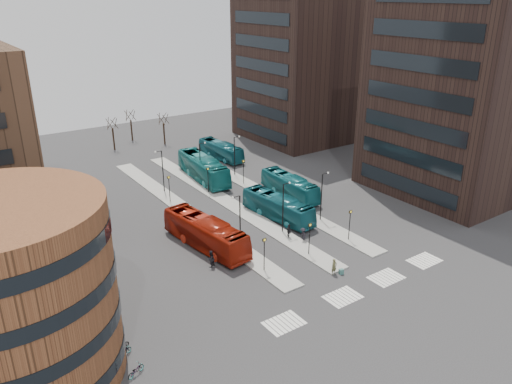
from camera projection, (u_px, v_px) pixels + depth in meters
ground at (382, 314)px, 44.50m from camera, size 160.00×160.00×0.00m
island_left at (186, 211)px, 65.21m from camera, size 2.50×45.00×0.15m
island_mid at (226, 201)px, 68.38m from camera, size 2.50×45.00×0.15m
island_right at (261, 191)px, 71.56m from camera, size 2.50×45.00×0.15m
suitcase at (341, 272)px, 50.73m from camera, size 0.51×0.45×0.55m
red_bus at (206, 233)px, 55.60m from camera, size 4.55×12.83×3.50m
teal_bus_a at (278, 207)px, 62.78m from camera, size 3.76×11.27×3.08m
teal_bus_b at (203, 168)px, 75.68m from camera, size 4.27×13.40×3.67m
teal_bus_c at (290, 186)px, 69.68m from camera, size 2.97×11.00×3.04m
teal_bus_d at (221, 150)px, 85.44m from camera, size 3.08×10.60×2.92m
traveller at (334, 267)px, 50.48m from camera, size 0.65×0.45×1.72m
commuter_a at (211, 259)px, 51.86m from camera, size 1.09×0.98×1.85m
commuter_b at (289, 231)px, 57.90m from camera, size 0.64×1.09×1.75m
commuter_c at (303, 235)px, 57.23m from camera, size 0.81×1.16×1.65m
bicycle_near at (136, 370)px, 37.32m from camera, size 1.70×1.17×0.85m
bicycle_mid at (120, 346)px, 39.78m from camera, size 1.64×0.65×0.96m
bicycle_far at (124, 352)px, 39.22m from camera, size 1.64×1.07×0.81m
crosswalk_stripes at (363, 288)px, 48.47m from camera, size 22.35×2.40×0.01m
round_building at (6, 297)px, 34.69m from camera, size 15.16×15.16×14.00m
tower_near at (464, 84)px, 67.99m from camera, size 20.12×20.00×30.00m
tower_far at (304, 59)px, 93.89m from camera, size 20.12×20.00×30.00m
sign_poles at (252, 202)px, 61.96m from camera, size 12.45×22.12×3.65m
lamp_posts at (237, 180)px, 65.88m from camera, size 14.04×20.24×6.12m
bare_trees at (136, 131)px, 92.63m from camera, size 10.97×8.14×5.90m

